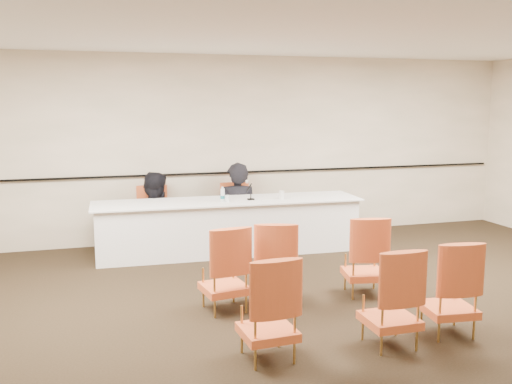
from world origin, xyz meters
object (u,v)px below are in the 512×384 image
coffee_cup (282,195)px  aud_chair_front_mid (276,262)px  panelist_second (154,227)px  aud_chair_back_left (268,307)px  panelist_second_chair (153,217)px  aud_chair_back_right (449,287)px  panel_table (229,226)px  aud_chair_back_mid (390,296)px  aud_chair_front_right (365,255)px  water_bottle (223,194)px  panelist_main (237,220)px  drinking_glass (227,198)px  aud_chair_front_left (224,268)px  panelist_main_chair (237,213)px  microphone (251,190)px

coffee_cup → aud_chair_front_mid: (-0.82, -2.15, -0.39)m
panelist_second → aud_chair_back_left: 4.27m
panelist_second → panelist_second_chair: size_ratio=1.83×
aud_chair_back_right → panel_table: bearing=116.7°
aud_chair_front_mid → aud_chair_back_right: same height
panel_table → aud_chair_back_mid: bearing=-78.2°
panel_table → aud_chair_front_right: (1.07, -2.31, 0.08)m
panelist_second → water_bottle: (0.94, -0.69, 0.59)m
panelist_second_chair → aud_chair_front_mid: size_ratio=1.00×
panelist_main → aud_chair_front_right: size_ratio=1.97×
panel_table → aud_chair_front_right: size_ratio=4.20×
panelist_main → aud_chair_front_mid: 2.89m
drinking_glass → aud_chair_front_mid: size_ratio=0.11×
panelist_second_chair → aud_chair_front_mid: bearing=-68.6°
panelist_second_chair → aud_chair_front_left: size_ratio=1.00×
drinking_glass → aud_chair_front_mid: 2.20m
aud_chair_back_right → panelist_main: bearing=110.5°
aud_chair_back_mid → panelist_main_chair: bearing=94.5°
aud_chair_front_mid → panelist_main_chair: bearing=101.1°
panelist_second_chair → aud_chair_front_left: 3.00m
aud_chair_back_mid → aud_chair_back_right: (0.69, 0.09, 0.00)m
drinking_glass → coffee_cup: bearing=-1.1°
microphone → aud_chair_back_left: (-0.87, -3.54, -0.47)m
panel_table → aud_chair_back_mid: (0.63, -3.68, 0.08)m
aud_chair_front_mid → aud_chair_front_right: same height
water_bottle → aud_chair_front_mid: (0.08, -2.23, -0.43)m
aud_chair_front_left → aud_chair_back_mid: 1.83m
aud_chair_back_right → drinking_glass: bearing=118.1°
aud_chair_front_right → aud_chair_back_right: 1.30m
panelist_second → microphone: (1.38, -0.69, 0.62)m
panelist_main_chair → drinking_glass: panelist_main_chair is taller
panelist_second → panelist_second_chair: (0.00, 0.00, 0.16)m
water_bottle → drinking_glass: (0.06, -0.06, -0.06)m
panelist_second → aud_chair_back_right: size_ratio=1.83×
microphone → drinking_glass: size_ratio=2.90×
panelist_second_chair → aud_chair_front_left: bearing=-79.8°
panelist_second → aud_chair_back_mid: size_ratio=1.83×
microphone → water_bottle: 0.43m
panel_table → drinking_glass: 0.47m
water_bottle → drinking_glass: 0.10m
microphone → aud_chair_front_mid: microphone is taller
panelist_main → aud_chair_back_left: panelist_main is taller
panel_table → aud_chair_back_left: size_ratio=4.20×
panelist_main_chair → panelist_second_chair: 1.33m
panelist_main_chair → aud_chair_front_left: bearing=-105.3°
panelist_second → aud_chair_front_mid: 3.10m
aud_chair_front_left → aud_chair_back_left: 1.27m
coffee_cup → aud_chair_back_mid: 3.55m
drinking_glass → coffee_cup: 0.84m
coffee_cup → aud_chair_front_mid: 2.33m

